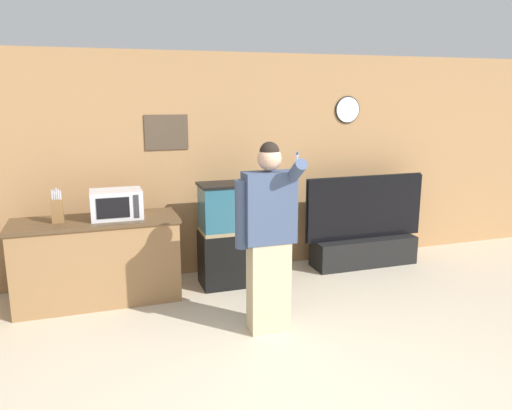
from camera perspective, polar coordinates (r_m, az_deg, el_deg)
wall_back_paneled at (r=5.95m, az=-5.15°, el=4.54°), size 10.00×0.08×2.60m
counter_island at (r=5.45m, az=-17.63°, el=-6.06°), size 1.67×0.63×0.88m
microwave at (r=5.30m, az=-15.66°, el=0.11°), size 0.51×0.36×0.29m
knife_block at (r=5.30m, az=-21.76°, el=-0.49°), size 0.11×0.10×0.34m
aquarium_on_stand at (r=5.64m, az=-1.98°, el=-3.30°), size 0.88×0.42×1.17m
tv_on_stand at (r=6.47m, az=12.23°, el=-3.85°), size 1.60×0.40×1.14m
person_standing at (r=4.42m, az=1.39°, el=-3.53°), size 0.55×0.41×1.73m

